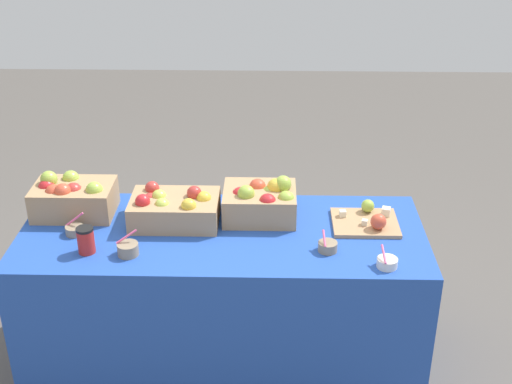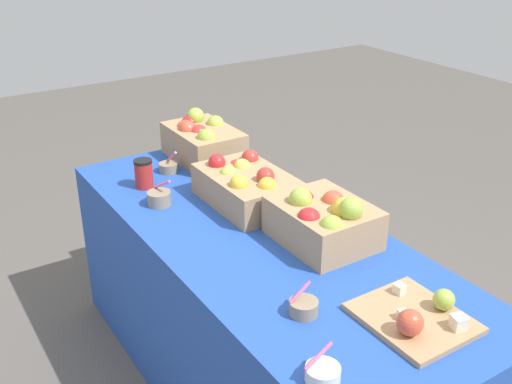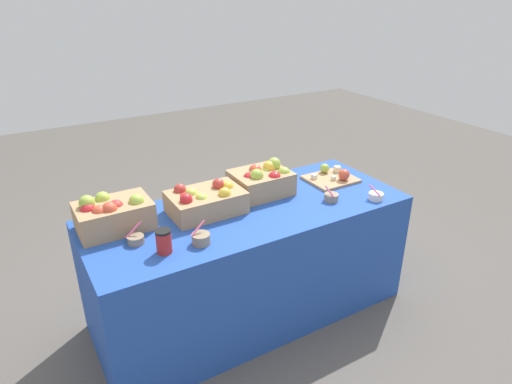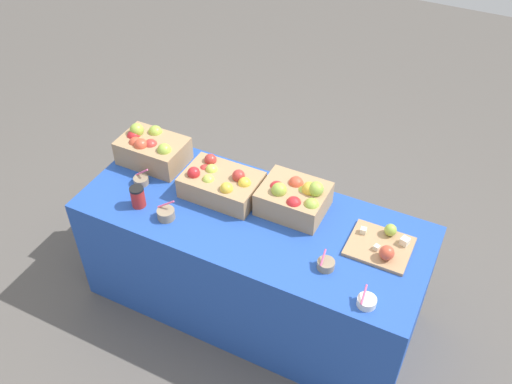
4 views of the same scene
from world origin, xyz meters
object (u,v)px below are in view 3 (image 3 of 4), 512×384
at_px(apple_crate_left, 113,214).
at_px(apple_crate_middle, 205,201).
at_px(sample_bowl_mid, 331,197).
at_px(sample_bowl_far, 136,239).
at_px(coffee_cup, 164,241).
at_px(apple_crate_right, 262,180).
at_px(sample_bowl_near, 376,196).
at_px(cutting_board_front, 332,177).
at_px(sample_bowl_extra, 201,239).

height_order(apple_crate_left, apple_crate_middle, apple_crate_left).
xyz_separation_m(sample_bowl_mid, sample_bowl_far, (-1.16, 0.12, -0.00)).
bearing_deg(apple_crate_middle, sample_bowl_mid, -19.21).
bearing_deg(sample_bowl_mid, coffee_cup, -178.12).
distance_m(apple_crate_right, sample_bowl_near, 0.70).
bearing_deg(cutting_board_front, sample_bowl_extra, -164.87).
height_order(apple_crate_middle, apple_crate_right, apple_crate_right).
relative_size(apple_crate_right, sample_bowl_near, 3.79).
xyz_separation_m(cutting_board_front, sample_bowl_far, (-1.37, -0.12, -0.00)).
relative_size(sample_bowl_near, sample_bowl_extra, 0.82).
bearing_deg(apple_crate_middle, apple_crate_left, 171.78).
relative_size(cutting_board_front, sample_bowl_mid, 3.40).
bearing_deg(cutting_board_front, apple_crate_middle, 179.61).
bearing_deg(cutting_board_front, sample_bowl_far, -174.93).
bearing_deg(apple_crate_right, sample_bowl_far, -167.73).
bearing_deg(apple_crate_left, sample_bowl_far, -74.57).
xyz_separation_m(sample_bowl_extra, coffee_cup, (-0.19, 0.02, 0.03)).
xyz_separation_m(apple_crate_left, sample_bowl_far, (0.06, -0.20, -0.07)).
xyz_separation_m(sample_bowl_near, coffee_cup, (-1.31, 0.09, 0.04)).
bearing_deg(sample_bowl_extra, apple_crate_left, 132.03).
bearing_deg(sample_bowl_mid, apple_crate_middle, 160.79).
distance_m(apple_crate_middle, sample_bowl_mid, 0.76).
bearing_deg(apple_crate_middle, coffee_cup, -141.21).
relative_size(sample_bowl_mid, sample_bowl_extra, 0.82).
bearing_deg(cutting_board_front, apple_crate_left, 176.83).
distance_m(apple_crate_left, cutting_board_front, 1.43).
bearing_deg(cutting_board_front, sample_bowl_mid, -130.66).
bearing_deg(sample_bowl_mid, cutting_board_front, 49.34).
height_order(sample_bowl_near, coffee_cup, coffee_cup).
bearing_deg(apple_crate_left, sample_bowl_mid, -14.80).
xyz_separation_m(apple_crate_left, cutting_board_front, (1.43, -0.08, -0.07)).
relative_size(apple_crate_right, cutting_board_front, 1.12).
height_order(sample_bowl_far, sample_bowl_extra, sample_bowl_extra).
height_order(sample_bowl_near, sample_bowl_far, sample_bowl_far).
relative_size(apple_crate_middle, apple_crate_right, 1.20).
height_order(apple_crate_right, cutting_board_front, apple_crate_right).
relative_size(apple_crate_right, coffee_cup, 2.84).
xyz_separation_m(apple_crate_left, sample_bowl_mid, (1.22, -0.32, -0.07)).
bearing_deg(apple_crate_right, apple_crate_left, 179.18).
height_order(cutting_board_front, sample_bowl_mid, cutting_board_front).
distance_m(apple_crate_middle, cutting_board_front, 0.92).
relative_size(apple_crate_right, sample_bowl_far, 3.30).
bearing_deg(sample_bowl_extra, sample_bowl_far, 148.40).
bearing_deg(coffee_cup, cutting_board_front, 12.28).
height_order(apple_crate_middle, cutting_board_front, apple_crate_middle).
bearing_deg(apple_crate_left, apple_crate_middle, -8.22).
height_order(apple_crate_right, coffee_cup, apple_crate_right).
bearing_deg(sample_bowl_far, apple_crate_left, 105.43).
bearing_deg(apple_crate_right, sample_bowl_near, -38.33).
relative_size(apple_crate_middle, cutting_board_front, 1.34).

